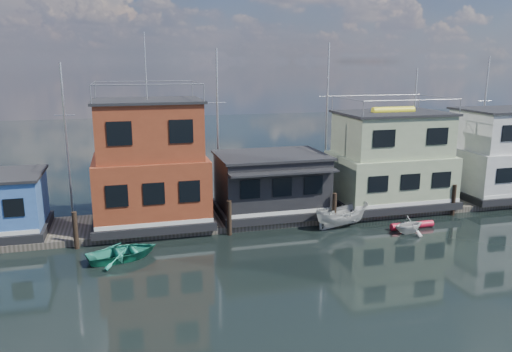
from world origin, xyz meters
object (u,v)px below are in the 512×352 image
object	(u,v)px
houseboat_white	(506,154)
red_kayak	(412,225)
houseboat_red	(150,165)
houseboat_green	(390,161)
dinghy_white	(409,224)
houseboat_dark	(271,183)
dinghy_teal	(123,252)
motorboat	(342,216)

from	to	relation	value
houseboat_white	red_kayak	xyz separation A→B (m)	(-10.85, -4.64, -3.32)
houseboat_red	houseboat_green	bearing A→B (deg)	0.00
houseboat_red	dinghy_white	xyz separation A→B (m)	(15.43, -5.40, -3.52)
houseboat_dark	dinghy_white	distance (m)	9.35
houseboat_green	dinghy_teal	size ratio (longest dim) A/B	2.20
red_kayak	dinghy_teal	size ratio (longest dim) A/B	0.78
houseboat_red	houseboat_green	world-z (taller)	houseboat_red
houseboat_dark	red_kayak	distance (m)	9.62
houseboat_dark	houseboat_green	xyz separation A→B (m)	(9.00, 0.02, 1.13)
red_kayak	dinghy_white	distance (m)	1.11
houseboat_green	houseboat_white	xyz separation A→B (m)	(10.00, -0.00, -0.01)
red_kayak	houseboat_dark	bearing A→B (deg)	149.94
houseboat_red	red_kayak	distance (m)	17.24
houseboat_dark	dinghy_teal	size ratio (longest dim) A/B	1.94
houseboat_red	dinghy_white	size ratio (longest dim) A/B	5.36
houseboat_green	dinghy_white	bearing A→B (deg)	-106.21
houseboat_green	houseboat_white	bearing A→B (deg)	-0.00
red_kayak	dinghy_white	xyz separation A→B (m)	(-0.72, -0.76, 0.36)
red_kayak	houseboat_white	bearing A→B (deg)	22.62
motorboat	dinghy_teal	xyz separation A→B (m)	(-13.81, -1.92, -0.36)
houseboat_white	dinghy_white	world-z (taller)	houseboat_white
houseboat_red	motorboat	distance (m)	12.75
dinghy_white	houseboat_green	bearing A→B (deg)	-27.68
houseboat_green	red_kayak	distance (m)	5.77
dinghy_teal	red_kayak	bearing A→B (deg)	-104.69
houseboat_green	red_kayak	size ratio (longest dim) A/B	2.81
houseboat_dark	motorboat	xyz separation A→B (m)	(3.88, -3.17, -1.66)
dinghy_teal	houseboat_dark	bearing A→B (deg)	-79.04
motorboat	dinghy_teal	size ratio (longest dim) A/B	1.03
houseboat_green	dinghy_white	distance (m)	6.36
houseboat_red	houseboat_dark	bearing A→B (deg)	-0.14
houseboat_red	red_kayak	size ratio (longest dim) A/B	3.96
motorboat	red_kayak	size ratio (longest dim) A/B	1.32
houseboat_green	red_kayak	xyz separation A→B (m)	(-0.85, -4.64, -3.33)
dinghy_white	red_kayak	bearing A→B (deg)	-54.77
houseboat_green	red_kayak	world-z (taller)	houseboat_green
houseboat_white	houseboat_green	bearing A→B (deg)	180.00
motorboat	houseboat_dark	bearing A→B (deg)	40.89
red_kayak	dinghy_white	bearing A→B (deg)	-133.81
houseboat_red	houseboat_white	distance (m)	27.01
dinghy_teal	dinghy_white	bearing A→B (deg)	-107.14
houseboat_green	houseboat_white	size ratio (longest dim) A/B	1.00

